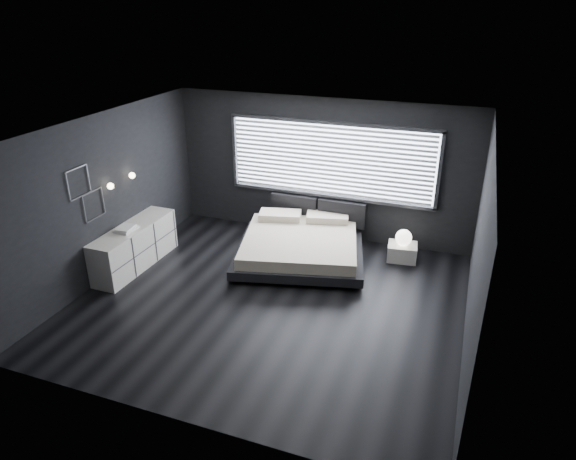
% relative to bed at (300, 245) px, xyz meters
% --- Properties ---
extents(room, '(6.04, 6.00, 2.80)m').
position_rel_bed_xyz_m(room, '(0.03, -1.59, 1.12)').
color(room, black).
rests_on(room, ground).
extents(window, '(4.14, 0.09, 1.52)m').
position_rel_bed_xyz_m(window, '(0.23, 1.11, 1.33)').
color(window, white).
rests_on(window, ground).
extents(headboard, '(1.96, 0.16, 0.52)m').
position_rel_bed_xyz_m(headboard, '(0.01, 1.05, 0.29)').
color(headboard, black).
rests_on(headboard, ground).
extents(sconce_near, '(0.18, 0.11, 0.11)m').
position_rel_bed_xyz_m(sconce_near, '(-2.86, -1.54, 1.32)').
color(sconce_near, silver).
rests_on(sconce_near, ground).
extents(sconce_far, '(0.18, 0.11, 0.11)m').
position_rel_bed_xyz_m(sconce_far, '(-2.86, -0.94, 1.32)').
color(sconce_far, silver).
rests_on(sconce_far, ground).
extents(wall_art_upper, '(0.01, 0.48, 0.48)m').
position_rel_bed_xyz_m(wall_art_upper, '(-2.95, -2.14, 1.57)').
color(wall_art_upper, '#47474C').
rests_on(wall_art_upper, ground).
extents(wall_art_lower, '(0.01, 0.48, 0.48)m').
position_rel_bed_xyz_m(wall_art_lower, '(-2.95, -1.89, 1.10)').
color(wall_art_lower, '#47474C').
rests_on(wall_art_lower, ground).
extents(bed, '(2.76, 2.68, 0.60)m').
position_rel_bed_xyz_m(bed, '(0.00, 0.00, 0.00)').
color(bed, black).
rests_on(bed, ground).
extents(nightstand, '(0.58, 0.50, 0.31)m').
position_rel_bed_xyz_m(nightstand, '(1.80, 0.60, -0.12)').
color(nightstand, silver).
rests_on(nightstand, ground).
extents(orb_lamp, '(0.30, 0.30, 0.30)m').
position_rel_bed_xyz_m(orb_lamp, '(1.81, 0.59, 0.18)').
color(orb_lamp, white).
rests_on(orb_lamp, nightstand).
extents(dresser, '(0.58, 1.95, 0.78)m').
position_rel_bed_xyz_m(dresser, '(-2.73, -1.30, 0.11)').
color(dresser, silver).
rests_on(dresser, ground).
extents(book_stack, '(0.29, 0.38, 0.08)m').
position_rel_bed_xyz_m(book_stack, '(-2.71, -1.48, 0.54)').
color(book_stack, silver).
rests_on(book_stack, dresser).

